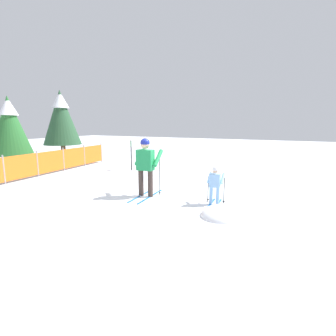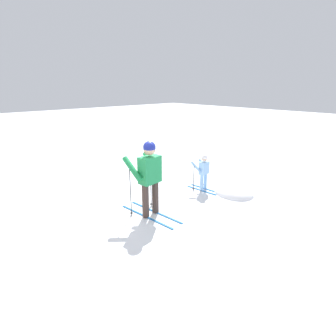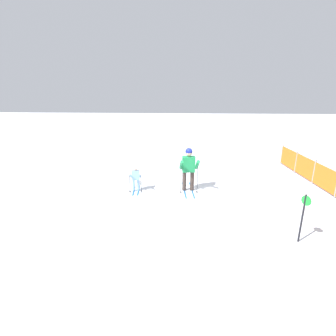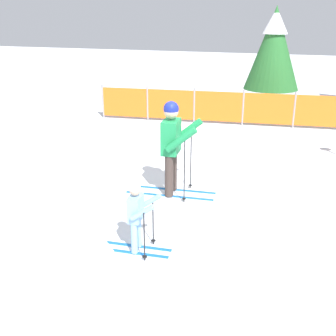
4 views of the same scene
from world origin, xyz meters
name	(u,v)px [view 2 (image 2 of 4)]	position (x,y,z in m)	size (l,w,h in m)	color
ground_plane	(141,213)	(0.00, 0.00, 0.00)	(60.00, 60.00, 0.00)	white
skier_adult	(149,172)	(-0.20, -0.11, 1.08)	(1.74, 0.81, 1.81)	#1966B2
skier_child	(203,170)	(-0.05, -2.27, 0.63)	(1.03, 0.53, 1.09)	#1966B2
snow_mound	(234,193)	(-0.85, -2.70, 0.00)	(1.18, 1.00, 0.47)	white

